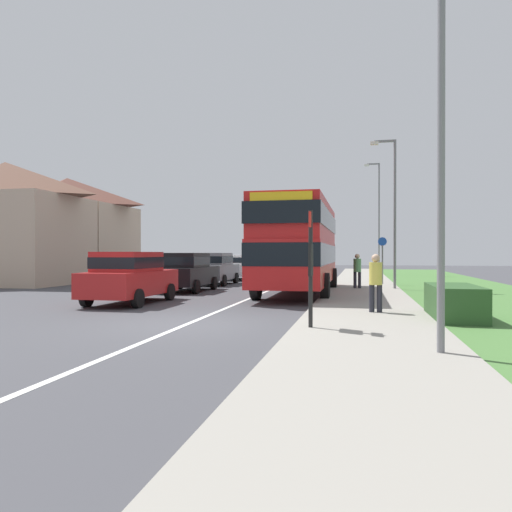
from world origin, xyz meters
name	(u,v)px	position (x,y,z in m)	size (l,w,h in m)	color
ground_plane	(187,324)	(0.00, 0.00, 0.00)	(120.00, 120.00, 0.00)	#424247
lane_marking_centre	(256,296)	(0.00, 8.00, 0.00)	(0.14, 60.00, 0.01)	silver
pavement_near_side	(365,301)	(4.20, 6.00, 0.06)	(3.20, 68.00, 0.12)	gray
grass_verge_seaward	(502,305)	(8.50, 6.00, 0.04)	(6.00, 68.00, 0.08)	#477538
roadside_hedge	(454,304)	(6.30, 1.77, 0.45)	(1.10, 2.59, 0.90)	#2D5128
double_decker_bus	(299,242)	(1.58, 9.01, 2.14)	(2.80, 9.60, 3.70)	red
parked_car_red	(130,275)	(-3.53, 4.14, 0.95)	(1.94, 4.19, 1.74)	#B21E1E
parked_car_black	(187,270)	(-3.48, 9.51, 0.93)	(1.88, 4.05, 1.71)	black
parked_car_grey	(214,267)	(-3.65, 14.29, 0.93)	(1.91, 4.06, 1.71)	slate
parked_car_white	(240,266)	(-3.47, 19.39, 0.88)	(1.99, 4.36, 1.59)	silver
pedestrian_at_stop	(376,280)	(4.44, 2.39, 0.98)	(0.34, 0.34, 1.67)	#23232D
pedestrian_walking_away	(357,269)	(3.92, 11.52, 0.98)	(0.34, 0.34, 1.67)	#23232D
bus_stop_sign	(311,260)	(3.00, -0.62, 1.54)	(0.09, 0.52, 2.60)	black
cycle_route_sign	(382,258)	(5.18, 14.91, 1.43)	(0.44, 0.08, 2.52)	slate
street_lamp_near	(435,57)	(5.18, -2.83, 4.79)	(1.14, 0.20, 8.47)	slate
street_lamp_mid	(392,203)	(5.45, 11.61, 3.92)	(1.14, 0.20, 6.77)	slate
street_lamp_far	(378,212)	(5.37, 26.87, 4.81)	(1.14, 0.20, 8.49)	slate
house_terrace_far_side	(39,226)	(-15.03, 15.25, 3.35)	(7.88, 11.49, 6.71)	#C1A88E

